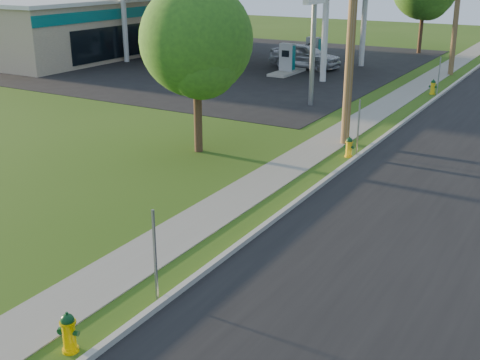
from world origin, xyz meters
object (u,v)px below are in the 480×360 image
at_px(fuel_pump_ne, 287,62).
at_px(car_red, 183,48).
at_px(hydrant_mid, 349,147).
at_px(hydrant_far, 433,87).
at_px(car_silver, 305,56).
at_px(hydrant_near, 69,332).
at_px(fuel_pump_se, 313,55).
at_px(tree_verge, 197,45).
at_px(fuel_pump_sw, 203,46).
at_px(utility_pole_mid, 353,11).
at_px(fuel_pump_nw, 172,52).

height_order(fuel_pump_ne, car_red, fuel_pump_ne).
height_order(hydrant_mid, hydrant_far, hydrant_far).
bearing_deg(car_silver, hydrant_near, -157.92).
distance_m(hydrant_near, car_red, 35.89).
height_order(fuel_pump_se, hydrant_far, fuel_pump_se).
xyz_separation_m(tree_verge, hydrant_mid, (4.94, 2.21, -3.53)).
bearing_deg(hydrant_near, car_silver, 107.21).
bearing_deg(hydrant_far, car_silver, 155.16).
xyz_separation_m(tree_verge, hydrant_near, (4.81, -11.25, -3.50)).
height_order(fuel_pump_se, hydrant_near, fuel_pump_se).
bearing_deg(fuel_pump_sw, utility_pole_mid, -43.52).
bearing_deg(car_silver, car_red, 96.69).
distance_m(tree_verge, hydrant_mid, 6.46).
distance_m(fuel_pump_nw, tree_verge, 21.87).
height_order(fuel_pump_sw, fuel_pump_se, same).
xyz_separation_m(hydrant_mid, car_red, (-19.32, 16.87, 0.34)).
height_order(fuel_pump_se, tree_verge, tree_verge).
bearing_deg(car_red, hydrant_near, -127.84).
bearing_deg(car_red, car_silver, -68.34).
relative_size(fuel_pump_nw, fuel_pump_ne, 1.00).
height_order(fuel_pump_ne, tree_verge, tree_verge).
bearing_deg(utility_pole_mid, fuel_pump_sw, 136.48).
bearing_deg(fuel_pump_se, hydrant_mid, -62.53).
relative_size(fuel_pump_nw, hydrant_far, 3.99).
xyz_separation_m(hydrant_near, car_silver, (-9.49, 30.64, 0.43)).
bearing_deg(hydrant_far, tree_verge, -107.73).
relative_size(fuel_pump_sw, hydrant_far, 3.99).
bearing_deg(tree_verge, hydrant_far, 72.27).
distance_m(fuel_pump_ne, fuel_pump_sw, 9.85).
bearing_deg(fuel_pump_sw, hydrant_far, -17.26).
bearing_deg(hydrant_near, utility_pole_mid, 92.33).
xyz_separation_m(utility_pole_mid, fuel_pump_nw, (-17.90, 13.00, -4.23)).
xyz_separation_m(utility_pole_mid, fuel_pump_ne, (-8.90, 13.00, -4.23)).
relative_size(utility_pole_mid, hydrant_mid, 12.99).
xyz_separation_m(fuel_pump_ne, fuel_pump_se, (0.00, 4.00, 0.00)).
xyz_separation_m(fuel_pump_ne, hydrant_near, (9.51, -28.00, -0.33)).
bearing_deg(hydrant_mid, hydrant_far, 90.65).
relative_size(utility_pole_mid, hydrant_near, 12.28).
bearing_deg(fuel_pump_ne, fuel_pump_nw, 180.00).
relative_size(fuel_pump_nw, tree_verge, 0.53).
bearing_deg(car_red, fuel_pump_nw, -143.84).
bearing_deg(utility_pole_mid, hydrant_near, -87.67).
relative_size(fuel_pump_se, hydrant_mid, 4.24).
height_order(fuel_pump_ne, fuel_pump_se, same).
height_order(fuel_pump_nw, tree_verge, tree_verge).
relative_size(tree_verge, hydrant_far, 7.54).
bearing_deg(hydrant_mid, fuel_pump_ne, 123.55).
xyz_separation_m(tree_verge, car_red, (-14.38, 19.08, -3.18)).
xyz_separation_m(fuel_pump_sw, tree_verge, (13.70, -20.75, 3.17)).
distance_m(tree_verge, car_silver, 20.19).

